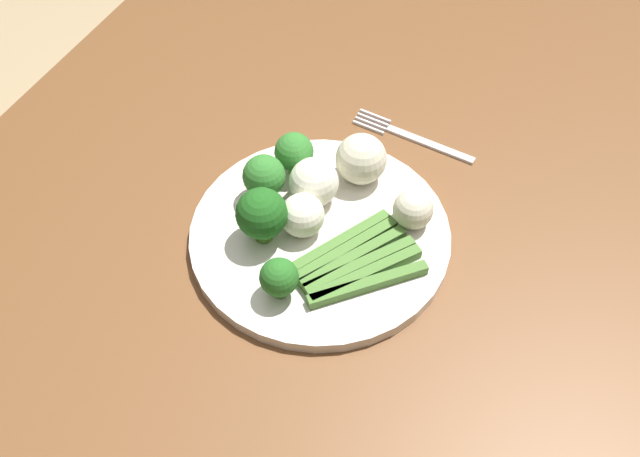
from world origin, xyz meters
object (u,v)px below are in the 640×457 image
object	(u,v)px
asparagus_bundle	(355,262)
broccoli_back_right	(294,152)
cauliflower_edge	(413,209)
plate	(320,235)
broccoli_near_center	(262,214)
fork	(412,137)
cauliflower_left	(361,159)
broccoli_front	(264,177)
broccoli_back	(279,278)
cauliflower_outer_edge	(314,182)
dining_table	(327,245)
cauliflower_near_fork	(306,217)

from	to	relation	value
asparagus_bundle	broccoli_back_right	bearing A→B (deg)	85.08
broccoli_back_right	cauliflower_edge	world-z (taller)	broccoli_back_right
plate	broccoli_near_center	bearing A→B (deg)	122.28
cauliflower_edge	fork	distance (m)	0.16
cauliflower_left	cauliflower_edge	xyz separation A→B (m)	(-0.04, -0.08, -0.01)
broccoli_front	plate	bearing A→B (deg)	-104.58
broccoli_near_center	cauliflower_left	xyz separation A→B (m)	(0.13, -0.06, -0.01)
broccoli_back	cauliflower_edge	bearing A→B (deg)	-31.74
broccoli_back_right	cauliflower_outer_edge	xyz separation A→B (m)	(-0.03, -0.04, -0.00)
broccoli_back_right	broccoli_back	world-z (taller)	broccoli_back_right
broccoli_back_right	cauliflower_edge	xyz separation A→B (m)	(-0.02, -0.15, -0.01)
asparagus_bundle	cauliflower_left	world-z (taller)	cauliflower_left
dining_table	fork	bearing A→B (deg)	-23.04
broccoli_near_center	cauliflower_edge	xyz separation A→B (m)	(0.09, -0.14, -0.02)
broccoli_front	broccoli_back	size ratio (longest dim) A/B	1.20
plate	cauliflower_left	xyz separation A→B (m)	(0.10, -0.01, 0.04)
broccoli_back	cauliflower_left	world-z (taller)	cauliflower_left
asparagus_bundle	cauliflower_near_fork	xyz separation A→B (m)	(0.02, 0.07, 0.02)
broccoli_near_center	broccoli_back	world-z (taller)	broccoli_near_center
dining_table	plate	xyz separation A→B (m)	(-0.06, -0.02, 0.10)
asparagus_bundle	fork	bearing A→B (deg)	38.44
broccoli_front	cauliflower_left	distance (m)	0.12
broccoli_back	cauliflower_edge	distance (m)	0.17
broccoli_front	broccoli_back	bearing A→B (deg)	-146.39
broccoli_back_right	cauliflower_left	size ratio (longest dim) A/B	0.94
cauliflower_near_fork	cauliflower_edge	xyz separation A→B (m)	(0.06, -0.10, -0.00)
asparagus_bundle	cauliflower_left	size ratio (longest dim) A/B	2.50
broccoli_front	cauliflower_left	world-z (taller)	same
plate	broccoli_back	world-z (taller)	broccoli_back
cauliflower_left	fork	xyz separation A→B (m)	(0.10, -0.03, -0.04)
asparagus_bundle	broccoli_back	size ratio (longest dim) A/B	3.00
cauliflower_left	cauliflower_outer_edge	size ratio (longest dim) A/B	1.06
plate	asparagus_bundle	distance (m)	0.06
plate	broccoli_near_center	xyz separation A→B (m)	(-0.03, 0.05, 0.05)
asparagus_bundle	cauliflower_edge	world-z (taller)	cauliflower_edge
plate	cauliflower_edge	size ratio (longest dim) A/B	6.45
broccoli_back_right	broccoli_front	bearing A→B (deg)	165.37
fork	broccoli_back	bearing A→B (deg)	87.42
cauliflower_outer_edge	cauliflower_edge	world-z (taller)	cauliflower_outer_edge
dining_table	asparagus_bundle	distance (m)	0.17
broccoli_near_center	cauliflower_edge	size ratio (longest dim) A/B	1.53
cauliflower_left	cauliflower_near_fork	xyz separation A→B (m)	(-0.10, 0.02, -0.01)
broccoli_near_center	dining_table	bearing A→B (deg)	-19.64
broccoli_back_right	fork	distance (m)	0.17
asparagus_bundle	broccoli_back_right	size ratio (longest dim) A/B	2.66
broccoli_near_center	fork	world-z (taller)	broccoli_near_center
dining_table	cauliflower_outer_edge	size ratio (longest dim) A/B	25.16
broccoli_back_right	cauliflower_edge	size ratio (longest dim) A/B	1.24
plate	broccoli_near_center	world-z (taller)	broccoli_near_center
plate	broccoli_back_right	distance (m)	0.10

